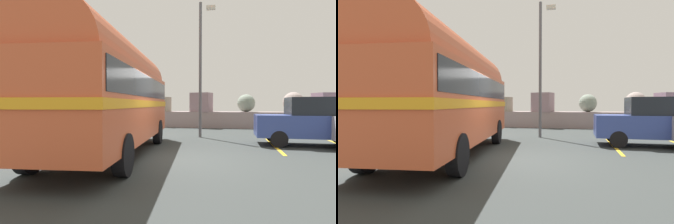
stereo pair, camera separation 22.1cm
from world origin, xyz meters
TOP-DOWN VIEW (x-y plane):
  - ground at (0.00, 0.00)m, footprint 32.00×26.00m
  - breakwater at (0.63, 11.77)m, footprint 31.36×2.26m
  - vintage_coach at (-1.95, 0.41)m, footprint 3.34×8.80m
  - parked_car_nearest at (4.83, 3.81)m, footprint 4.11×1.76m
  - lamp_post at (0.38, 5.75)m, footprint 0.75×0.75m

SIDE VIEW (x-z plane):
  - ground at x=0.00m, z-range 0.00..0.02m
  - breakwater at x=0.63m, z-range -0.49..2.01m
  - parked_car_nearest at x=4.83m, z-range 0.04..1.90m
  - vintage_coach at x=-1.95m, z-range 0.20..3.90m
  - lamp_post at x=0.38m, z-range 0.41..6.89m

